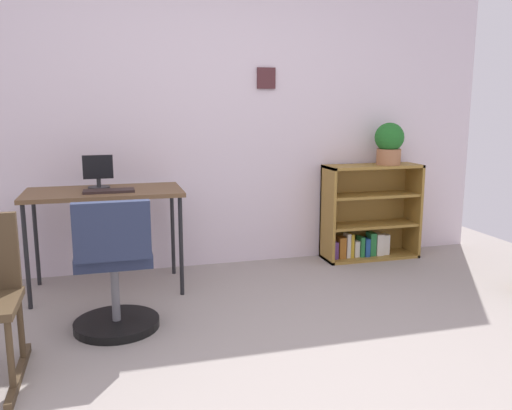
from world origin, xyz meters
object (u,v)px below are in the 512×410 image
Objects in this scene: office_chair at (114,275)px; bookshelf_low at (367,216)px; keyboard at (109,191)px; desk at (104,198)px; potted_plant_on_shelf at (389,143)px; monitor at (98,173)px.

office_chair is 0.97× the size of bookshelf_low.
keyboard is 0.42× the size of office_chair.
desk is 1.32× the size of office_chair.
keyboard reaches higher than desk.
office_chair is 2.67m from potted_plant_on_shelf.
desk is 2.45m from potted_plant_on_shelf.
potted_plant_on_shelf is at bearing -20.42° from bookshelf_low.
bookshelf_low is at bearing 4.36° from monitor.
keyboard is at bearing -71.54° from monitor.
monitor reaches higher than desk.
keyboard is at bearing -70.44° from desk.
desk is at bearing -174.61° from potted_plant_on_shelf.
bookshelf_low is at bearing 25.89° from office_chair.
office_chair is at bearing -89.30° from keyboard.
monitor reaches higher than office_chair.
desk is at bearing -172.84° from bookshelf_low.
monitor is 0.67× the size of potted_plant_on_shelf.
potted_plant_on_shelf is (2.37, 1.02, 0.67)m from office_chair.
desk is 4.51× the size of monitor.
monitor is 0.29× the size of bookshelf_low.
desk is 1.29× the size of bookshelf_low.
bookshelf_low is (2.23, 0.38, -0.38)m from keyboard.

